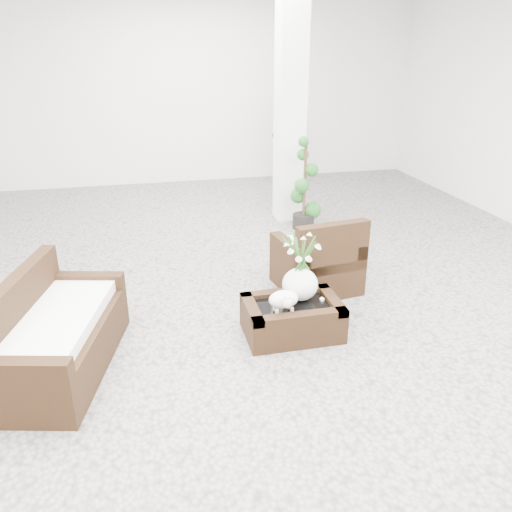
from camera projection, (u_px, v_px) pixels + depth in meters
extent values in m
plane|color=gray|center=(254.00, 306.00, 5.44)|extent=(11.00, 11.00, 0.00)
cube|color=white|center=(290.00, 104.00, 7.53)|extent=(0.40, 0.40, 3.50)
cube|color=#331E0F|center=(292.00, 319.00, 4.87)|extent=(0.90, 0.60, 0.31)
ellipsoid|color=white|center=(283.00, 301.00, 4.65)|extent=(0.28, 0.23, 0.21)
cylinder|color=white|center=(322.00, 299.00, 4.88)|extent=(0.04, 0.04, 0.03)
cube|color=#331E0F|center=(317.00, 252.00, 5.70)|extent=(0.92, 0.89, 0.87)
cube|color=#331E0F|center=(58.00, 326.00, 4.25)|extent=(1.10, 1.70, 0.83)
imported|color=#413373|center=(282.00, 141.00, 9.83)|extent=(0.55, 0.70, 1.70)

